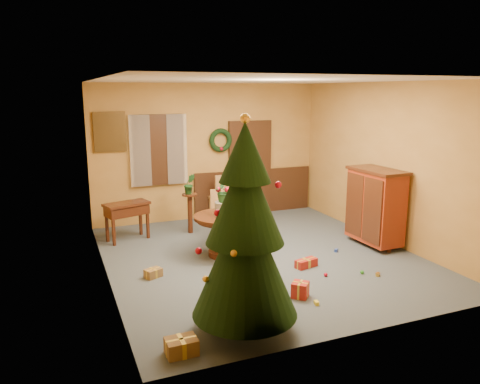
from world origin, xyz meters
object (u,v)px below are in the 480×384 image
dining_table (224,228)px  christmas_tree (245,233)px  chair_near (223,214)px  sideboard (375,205)px  writing_desk (127,212)px

dining_table → christmas_tree: bearing=-104.9°
chair_near → sideboard: bearing=-25.9°
christmas_tree → sideboard: bearing=30.7°
writing_desk → sideboard: size_ratio=0.64×
dining_table → sideboard: (2.70, -0.49, 0.26)m
sideboard → christmas_tree: bearing=-149.3°
dining_table → writing_desk: 2.02m
dining_table → christmas_tree: 2.67m
sideboard → chair_near: bearing=154.1°
chair_near → writing_desk: chair_near is taller
chair_near → christmas_tree: (-0.90, -3.19, 0.67)m
christmas_tree → sideboard: size_ratio=1.80×
dining_table → christmas_tree: (-0.66, -2.49, 0.70)m
chair_near → christmas_tree: size_ratio=0.39×
writing_desk → sideboard: bearing=-25.7°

